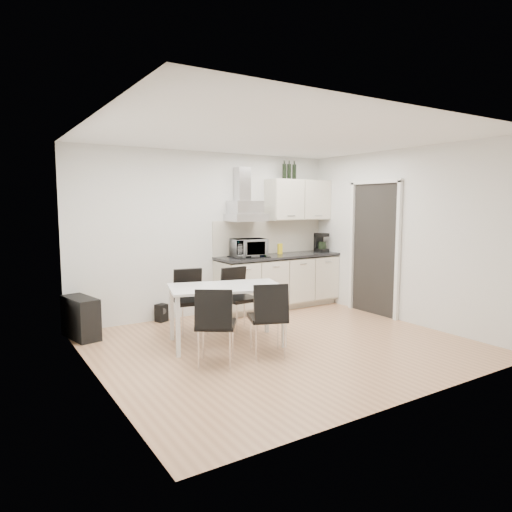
{
  "coord_description": "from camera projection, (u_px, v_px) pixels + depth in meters",
  "views": [
    {
      "loc": [
        -3.28,
        -4.6,
        1.78
      ],
      "look_at": [
        -0.11,
        0.43,
        1.1
      ],
      "focal_mm": 32.0,
      "sensor_mm": 36.0,
      "label": 1
    }
  ],
  "objects": [
    {
      "name": "ground",
      "position": [
        281.0,
        344.0,
        5.81
      ],
      "size": [
        4.5,
        4.5,
        0.0
      ],
      "primitive_type": "plane",
      "color": "tan",
      "rests_on": "ground"
    },
    {
      "name": "wall_front",
      "position": [
        414.0,
        259.0,
        3.98
      ],
      "size": [
        4.5,
        0.1,
        2.6
      ],
      "primitive_type": "cube",
      "color": "silver",
      "rests_on": "ground"
    },
    {
      "name": "wall_left",
      "position": [
        95.0,
        253.0,
        4.47
      ],
      "size": [
        0.1,
        4.0,
        2.6
      ],
      "primitive_type": "cube",
      "color": "silver",
      "rests_on": "ground"
    },
    {
      "name": "kitchenette",
      "position": [
        279.0,
        260.0,
        7.8
      ],
      "size": [
        2.22,
        0.64,
        2.52
      ],
      "color": "beige",
      "rests_on": "ground"
    },
    {
      "name": "wall_back",
      "position": [
        210.0,
        234.0,
        7.34
      ],
      "size": [
        4.5,
        0.1,
        2.6
      ],
      "primitive_type": "cube",
      "color": "silver",
      "rests_on": "ground"
    },
    {
      "name": "wall_right",
      "position": [
        403.0,
        236.0,
        6.85
      ],
      "size": [
        0.1,
        4.0,
        2.6
      ],
      "primitive_type": "cube",
      "color": "silver",
      "rests_on": "ground"
    },
    {
      "name": "chair_far_left",
      "position": [
        192.0,
        302.0,
        6.26
      ],
      "size": [
        0.51,
        0.56,
        0.88
      ],
      "primitive_type": null,
      "rotation": [
        0.0,
        0.0,
        2.98
      ],
      "color": "black",
      "rests_on": "ground"
    },
    {
      "name": "chair_far_right",
      "position": [
        241.0,
        299.0,
        6.43
      ],
      "size": [
        0.46,
        0.51,
        0.88
      ],
      "primitive_type": null,
      "rotation": [
        0.0,
        0.0,
        3.18
      ],
      "color": "black",
      "rests_on": "ground"
    },
    {
      "name": "chair_near_left",
      "position": [
        216.0,
        325.0,
        5.06
      ],
      "size": [
        0.65,
        0.66,
        0.88
      ],
      "primitive_type": null,
      "rotation": [
        0.0,
        0.0,
        -0.6
      ],
      "color": "black",
      "rests_on": "ground"
    },
    {
      "name": "ceiling",
      "position": [
        282.0,
        136.0,
        5.51
      ],
      "size": [
        4.5,
        4.5,
        0.0
      ],
      "primitive_type": "plane",
      "color": "white",
      "rests_on": "wall_back"
    },
    {
      "name": "dining_table",
      "position": [
        226.0,
        292.0,
        5.77
      ],
      "size": [
        1.57,
        1.16,
        0.75
      ],
      "rotation": [
        0.0,
        0.0,
        -0.28
      ],
      "color": "white",
      "rests_on": "ground"
    },
    {
      "name": "floor_speaker",
      "position": [
        161.0,
        313.0,
        6.92
      ],
      "size": [
        0.2,
        0.19,
        0.27
      ],
      "primitive_type": "cube",
      "rotation": [
        0.0,
        0.0,
        0.39
      ],
      "color": "black",
      "rests_on": "ground"
    },
    {
      "name": "chair_near_right",
      "position": [
        267.0,
        319.0,
        5.36
      ],
      "size": [
        0.59,
        0.63,
        0.88
      ],
      "primitive_type": null,
      "rotation": [
        0.0,
        0.0,
        -0.37
      ],
      "color": "black",
      "rests_on": "ground"
    },
    {
      "name": "guitar_amp",
      "position": [
        81.0,
        318.0,
        6.05
      ],
      "size": [
        0.41,
        0.7,
        0.55
      ],
      "rotation": [
        0.0,
        0.0,
        0.2
      ],
      "color": "black",
      "rests_on": "ground"
    },
    {
      "name": "doorway",
      "position": [
        374.0,
        250.0,
        7.32
      ],
      "size": [
        0.08,
        1.04,
        2.1
      ],
      "primitive_type": "cube",
      "color": "white",
      "rests_on": "ground"
    }
  ]
}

